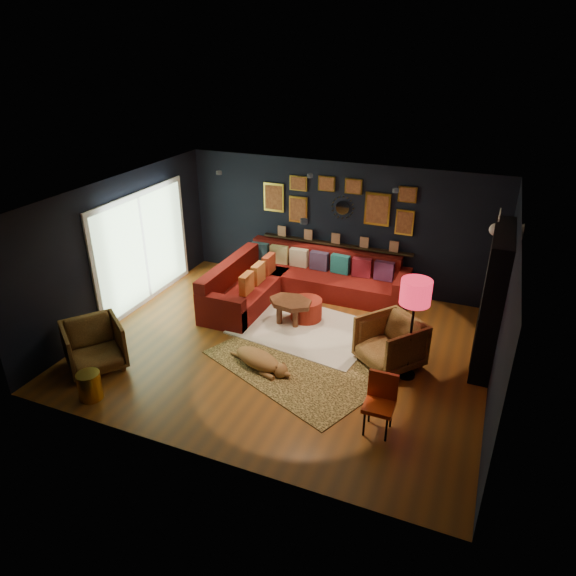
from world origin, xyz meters
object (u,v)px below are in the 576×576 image
at_px(sectional, 292,282).
at_px(armchair_left, 94,344).
at_px(pouf, 306,309).
at_px(floor_lamp, 415,297).
at_px(armchair_right, 390,341).
at_px(orange_chair, 381,398).
at_px(dog, 258,356).
at_px(coffee_table, 290,305).
at_px(gold_stool, 90,386).

xyz_separation_m(sectional, armchair_left, (-1.94, -3.50, 0.11)).
relative_size(pouf, floor_lamp, 0.36).
xyz_separation_m(sectional, armchair_right, (2.34, -1.66, 0.12)).
distance_m(orange_chair, dog, 2.23).
xyz_separation_m(coffee_table, armchair_right, (1.97, -0.67, 0.07)).
distance_m(sectional, pouf, 1.00).
bearing_deg(pouf, orange_chair, -51.15).
bearing_deg(coffee_table, floor_lamp, -20.62).
relative_size(floor_lamp, dog, 1.38).
xyz_separation_m(armchair_right, orange_chair, (0.20, -1.54, 0.05)).
height_order(armchair_right, orange_chair, armchair_right).
xyz_separation_m(armchair_left, armchair_right, (4.28, 1.84, 0.01)).
height_order(armchair_left, orange_chair, armchair_left).
relative_size(sectional, armchair_left, 3.95).
relative_size(armchair_left, armchair_right, 0.97).
bearing_deg(armchair_right, pouf, -168.21).
bearing_deg(orange_chair, pouf, 128.45).
bearing_deg(dog, coffee_table, 110.85).
height_order(pouf, orange_chair, orange_chair).
xyz_separation_m(pouf, floor_lamp, (2.06, -1.07, 1.16)).
distance_m(gold_stool, dog, 2.51).
bearing_deg(orange_chair, floor_lamp, 84.36).
relative_size(gold_stool, floor_lamp, 0.26).
distance_m(pouf, armchair_left, 3.72).
bearing_deg(armchair_right, gold_stool, -108.34).
bearing_deg(gold_stool, pouf, 58.38).
relative_size(gold_stool, dog, 0.35).
bearing_deg(dog, armchair_left, -139.29).
bearing_deg(armchair_right, sectional, -176.93).
bearing_deg(sectional, pouf, -52.61).
bearing_deg(dog, armchair_right, 42.90).
bearing_deg(dog, gold_stool, -121.04).
height_order(armchair_left, gold_stool, armchair_left).
bearing_deg(sectional, gold_stool, -109.50).
xyz_separation_m(orange_chair, dog, (-2.11, 0.67, -0.29)).
height_order(gold_stool, dog, gold_stool).
xyz_separation_m(coffee_table, orange_chair, (2.17, -2.20, 0.12)).
xyz_separation_m(sectional, floor_lamp, (2.67, -1.86, 1.06)).
bearing_deg(pouf, gold_stool, -121.62).
xyz_separation_m(sectional, dog, (0.44, -2.53, -0.12)).
bearing_deg(floor_lamp, sectional, 145.12).
xyz_separation_m(coffee_table, armchair_left, (-2.31, -2.50, 0.06)).
relative_size(coffee_table, floor_lamp, 0.57).
relative_size(armchair_right, floor_lamp, 0.54).
bearing_deg(gold_stool, orange_chair, 13.45).
bearing_deg(orange_chair, coffee_table, 134.20).
height_order(floor_lamp, dog, floor_lamp).
height_order(pouf, armchair_right, armchair_right).
height_order(orange_chair, floor_lamp, floor_lamp).
height_order(armchair_right, dog, armchair_right).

